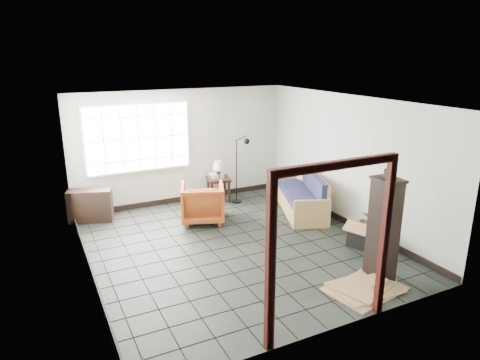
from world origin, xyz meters
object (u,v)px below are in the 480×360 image
futon_sofa (304,198)px  side_table (218,182)px  tall_shelf (383,229)px  armchair (203,201)px

futon_sofa → side_table: (-1.39, 1.49, 0.14)m
tall_shelf → armchair: bearing=117.9°
futon_sofa → tall_shelf: tall_shelf is taller
futon_sofa → armchair: 2.24m
futon_sofa → tall_shelf: size_ratio=1.30×
futon_sofa → tall_shelf: (-0.64, -2.97, 0.51)m
futon_sofa → tall_shelf: bearing=-81.0°
futon_sofa → side_table: size_ratio=3.60×
futon_sofa → armchair: (-2.19, 0.47, 0.12)m
armchair → side_table: 1.29m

